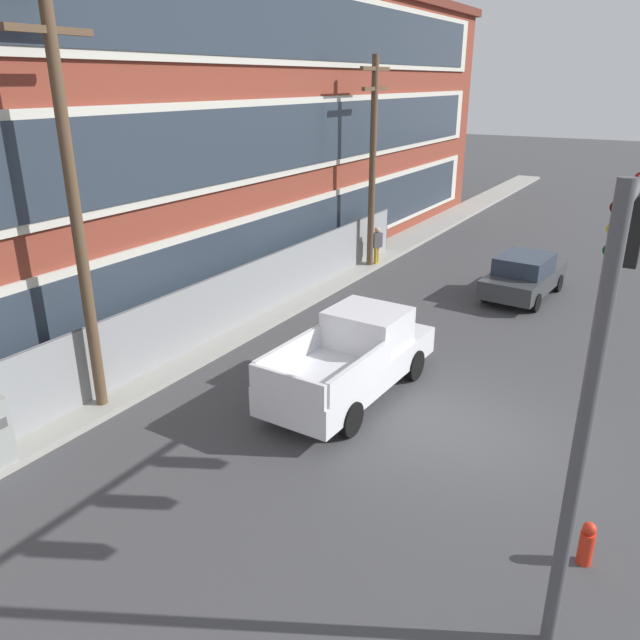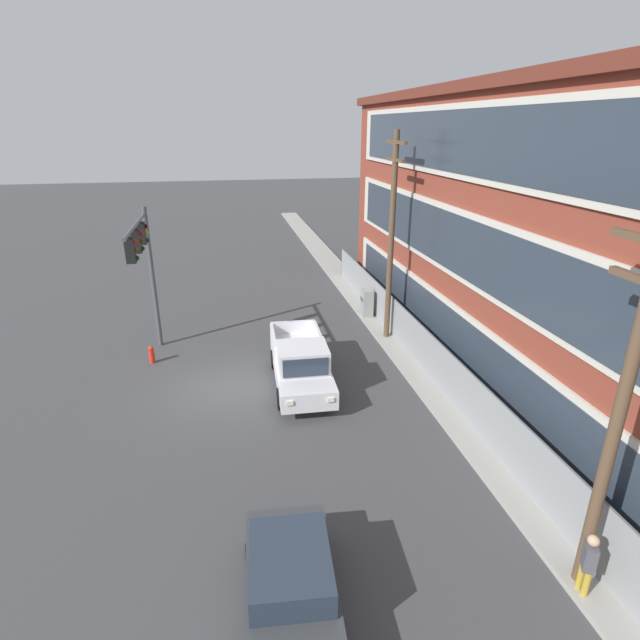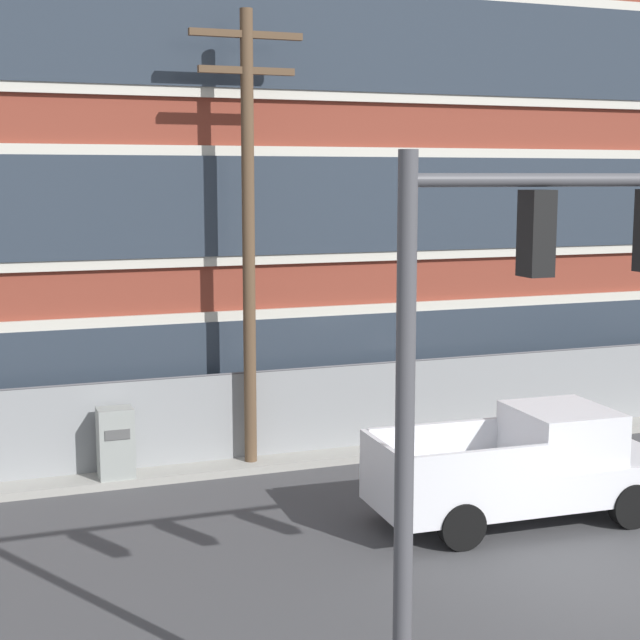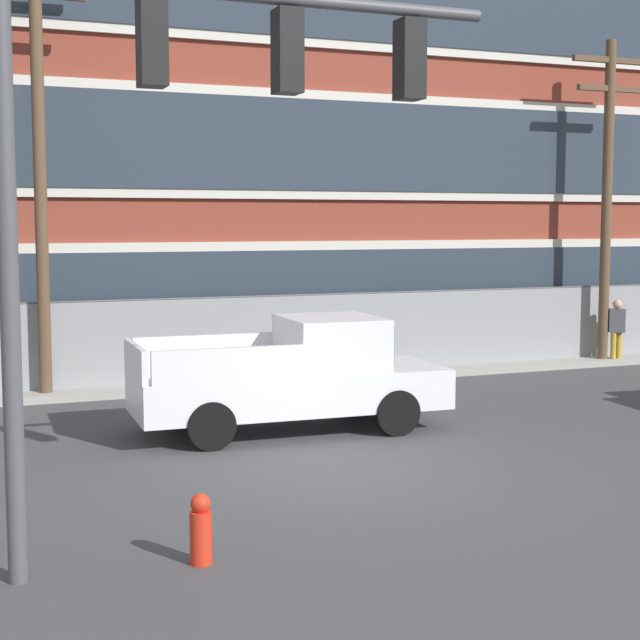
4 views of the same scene
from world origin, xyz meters
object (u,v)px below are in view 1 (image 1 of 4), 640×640
at_px(traffic_signal_mast, 619,292).
at_px(utility_pole_near_corner, 72,191).
at_px(pickup_truck_white, 354,358).
at_px(utility_pole_midblock, 373,157).
at_px(pedestrian_near_cabinet, 377,244).
at_px(sedan_dark_grey, 524,275).
at_px(fire_hydrant, 587,543).

xyz_separation_m(traffic_signal_mast, utility_pole_near_corner, (-0.27, 10.50, 0.51)).
distance_m(pickup_truck_white, utility_pole_near_corner, 7.38).
distance_m(utility_pole_near_corner, utility_pole_midblock, 13.92).
relative_size(utility_pole_near_corner, pedestrian_near_cabinet, 5.56).
height_order(sedan_dark_grey, utility_pole_near_corner, utility_pole_near_corner).
bearing_deg(traffic_signal_mast, pickup_truck_white, 58.65).
height_order(pickup_truck_white, utility_pole_near_corner, utility_pole_near_corner).
distance_m(sedan_dark_grey, utility_pole_near_corner, 15.54).
height_order(utility_pole_near_corner, utility_pole_midblock, utility_pole_near_corner).
distance_m(sedan_dark_grey, utility_pole_midblock, 7.38).
relative_size(traffic_signal_mast, fire_hydrant, 8.17).
distance_m(utility_pole_midblock, pedestrian_near_cabinet, 3.56).
relative_size(utility_pole_near_corner, fire_hydrant, 12.05).
height_order(traffic_signal_mast, sedan_dark_grey, traffic_signal_mast).
distance_m(pickup_truck_white, sedan_dark_grey, 9.81).
bearing_deg(pedestrian_near_cabinet, utility_pole_near_corner, 178.85).
xyz_separation_m(traffic_signal_mast, pedestrian_near_cabinet, (13.94, 10.22, -3.67)).
bearing_deg(traffic_signal_mast, fire_hydrant, -41.24).
distance_m(traffic_signal_mast, utility_pole_midblock, 17.13).
xyz_separation_m(traffic_signal_mast, utility_pole_midblock, (13.63, 10.37, -0.12)).
xyz_separation_m(pedestrian_near_cabinet, fire_hydrant, (-13.73, -10.40, -0.59)).
xyz_separation_m(traffic_signal_mast, pickup_truck_white, (3.52, 5.78, -3.70)).
bearing_deg(traffic_signal_mast, pedestrian_near_cabinet, 36.25).
height_order(utility_pole_midblock, pedestrian_near_cabinet, utility_pole_midblock).
bearing_deg(utility_pole_near_corner, pedestrian_near_cabinet, -1.15).
distance_m(utility_pole_near_corner, fire_hydrant, 11.71).
distance_m(pedestrian_near_cabinet, fire_hydrant, 17.24).
bearing_deg(utility_pole_midblock, fire_hydrant, -141.83).
bearing_deg(sedan_dark_grey, utility_pole_midblock, 85.80).
distance_m(utility_pole_near_corner, pedestrian_near_cabinet, 14.82).
relative_size(pickup_truck_white, sedan_dark_grey, 1.27).
distance_m(traffic_signal_mast, fire_hydrant, 4.27).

